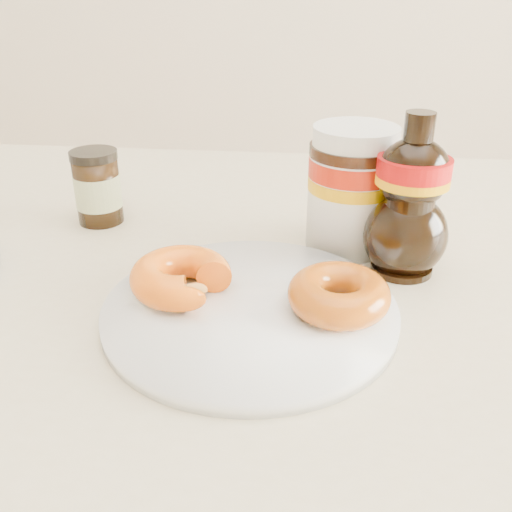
# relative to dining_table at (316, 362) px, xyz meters

# --- Properties ---
(dining_table) EXTENTS (1.40, 0.90, 0.75)m
(dining_table) POSITION_rel_dining_table_xyz_m (0.00, 0.00, 0.00)
(dining_table) COLOR beige
(dining_table) RESTS_ON ground
(plate) EXTENTS (0.26, 0.26, 0.01)m
(plate) POSITION_rel_dining_table_xyz_m (-0.06, -0.05, 0.09)
(plate) COLOR white
(plate) RESTS_ON dining_table
(donut_bitten) EXTENTS (0.10, 0.10, 0.03)m
(donut_bitten) POSITION_rel_dining_table_xyz_m (-0.13, -0.04, 0.11)
(donut_bitten) COLOR orange
(donut_bitten) RESTS_ON plate
(donut_whole) EXTENTS (0.09, 0.09, 0.03)m
(donut_whole) POSITION_rel_dining_table_xyz_m (0.01, -0.05, 0.11)
(donut_whole) COLOR #AF510B
(donut_whole) RESTS_ON plate
(nutella_jar) EXTENTS (0.09, 0.09, 0.13)m
(nutella_jar) POSITION_rel_dining_table_xyz_m (0.03, 0.11, 0.16)
(nutella_jar) COLOR white
(nutella_jar) RESTS_ON dining_table
(syrup_bottle) EXTENTS (0.08, 0.07, 0.16)m
(syrup_bottle) POSITION_rel_dining_table_xyz_m (0.08, 0.05, 0.16)
(syrup_bottle) COLOR black
(syrup_bottle) RESTS_ON dining_table
(dark_jar) EXTENTS (0.05, 0.05, 0.09)m
(dark_jar) POSITION_rel_dining_table_xyz_m (-0.27, 0.14, 0.13)
(dark_jar) COLOR black
(dark_jar) RESTS_ON dining_table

